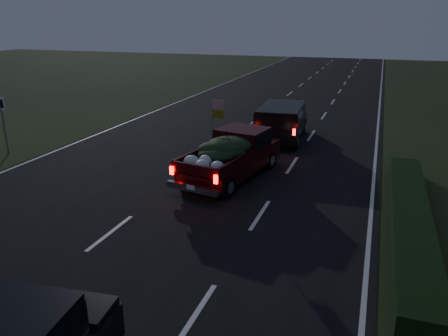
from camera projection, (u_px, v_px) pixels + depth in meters
The scene contains 6 objects.
ground at pixel (110, 233), 12.04m from camera, with size 120.00×120.00×0.00m, color black.
road_asphalt at pixel (110, 233), 12.04m from camera, with size 14.00×120.00×0.02m, color black.
hedge_row at pixel (411, 220), 12.16m from camera, with size 1.00×10.00×0.60m, color black.
route_sign at pixel (2, 116), 18.64m from camera, with size 0.55×0.08×2.50m.
pickup_truck at pixel (232, 153), 15.99m from camera, with size 2.69×5.12×2.55m.
lead_suv at pixel (281, 119), 20.97m from camera, with size 2.30×4.92×1.38m.
Camera 1 is at (6.56, -9.14, 5.61)m, focal length 35.00 mm.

